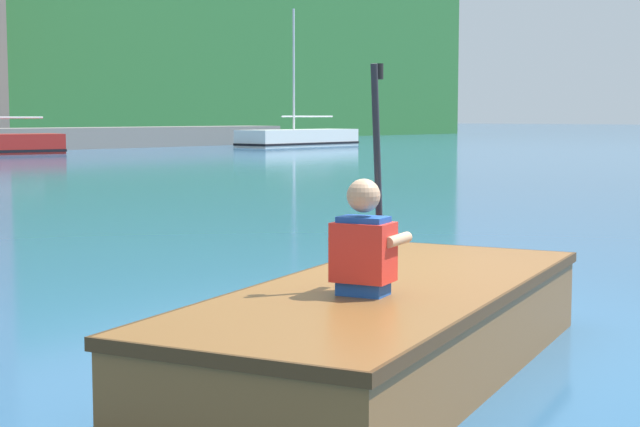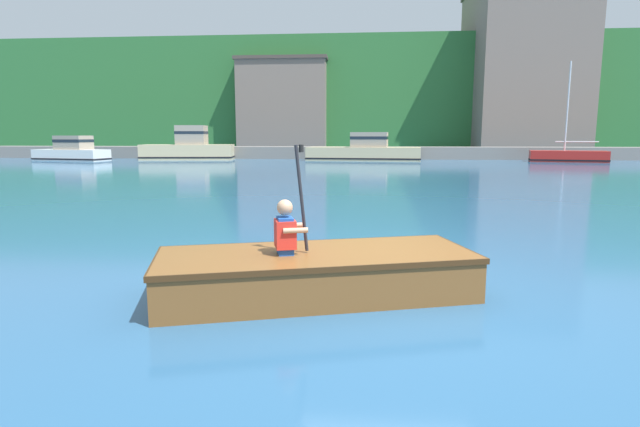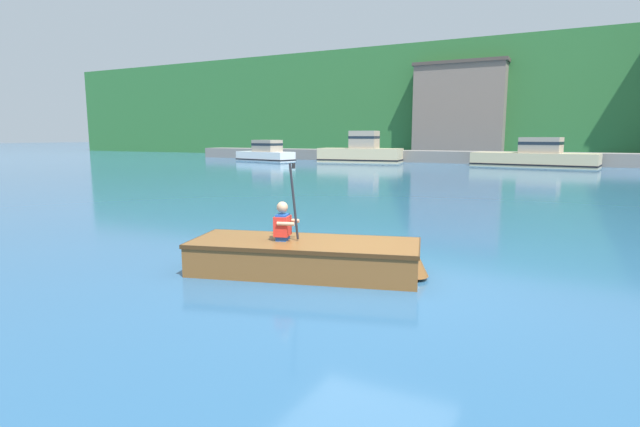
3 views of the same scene
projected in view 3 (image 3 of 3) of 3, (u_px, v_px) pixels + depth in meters
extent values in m
plane|color=#28567F|center=(367.00, 273.00, 7.53)|extent=(300.00, 300.00, 0.00)
cube|color=#2D6B33|center=(560.00, 103.00, 51.34)|extent=(120.00, 20.00, 10.89)
cube|color=gray|center=(382.00, 119.00, 54.30)|extent=(6.04, 6.18, 7.90)
cube|color=#4F4C49|center=(383.00, 80.00, 53.67)|extent=(6.34, 6.48, 0.30)
cube|color=#75665B|center=(465.00, 113.00, 48.39)|extent=(8.15, 7.73, 8.49)
cube|color=#463D37|center=(467.00, 67.00, 47.71)|extent=(8.45, 8.03, 0.30)
cube|color=slate|center=(542.00, 159.00, 35.91)|extent=(60.49, 2.40, 0.90)
cube|color=#CCB789|center=(534.00, 160.00, 33.81)|extent=(8.14, 3.37, 0.93)
cube|color=black|center=(534.00, 164.00, 33.86)|extent=(8.19, 3.42, 0.10)
cube|color=gray|center=(541.00, 145.00, 33.44)|extent=(2.70, 2.32, 1.04)
cube|color=#19232D|center=(541.00, 143.00, 33.42)|extent=(2.72, 2.34, 0.20)
cube|color=white|center=(265.00, 156.00, 41.41)|extent=(5.52, 2.85, 0.78)
cube|color=black|center=(265.00, 159.00, 41.45)|extent=(5.57, 2.89, 0.10)
cube|color=gray|center=(267.00, 146.00, 41.11)|extent=(2.48, 1.86, 0.96)
cube|color=#19232D|center=(267.00, 144.00, 41.09)|extent=(2.50, 1.89, 0.20)
cube|color=#CCB789|center=(360.00, 155.00, 39.76)|extent=(6.75, 3.11, 1.09)
cube|color=black|center=(360.00, 160.00, 39.81)|extent=(6.80, 3.15, 0.10)
cube|color=gray|center=(364.00, 140.00, 39.45)|extent=(2.27, 2.08, 1.37)
cube|color=#19232D|center=(364.00, 137.00, 39.43)|extent=(2.29, 2.11, 0.20)
cube|color=brown|center=(304.00, 257.00, 7.52)|extent=(3.59, 2.14, 0.49)
cube|color=#432A13|center=(304.00, 243.00, 7.49)|extent=(3.64, 2.19, 0.06)
cube|color=#432A13|center=(304.00, 244.00, 7.49)|extent=(3.08, 1.79, 0.02)
cone|color=brown|center=(414.00, 261.00, 7.19)|extent=(0.54, 0.54, 0.44)
cube|color=brown|center=(288.00, 244.00, 7.54)|extent=(0.48, 1.18, 0.03)
cube|color=#1E4CA5|center=(283.00, 227.00, 7.52)|extent=(0.22, 0.28, 0.40)
cube|color=red|center=(283.00, 226.00, 7.52)|extent=(0.28, 0.34, 0.30)
sphere|color=tan|center=(282.00, 207.00, 7.47)|extent=(0.17, 0.17, 0.17)
cylinder|color=tan|center=(286.00, 224.00, 7.35)|extent=(0.27, 0.13, 0.06)
cylinder|color=tan|center=(291.00, 221.00, 7.64)|extent=(0.27, 0.13, 0.06)
cylinder|color=#232328|center=(294.00, 202.00, 7.42)|extent=(0.15, 0.08, 1.14)
cylinder|color=black|center=(294.00, 166.00, 7.34)|extent=(0.05, 0.05, 0.08)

